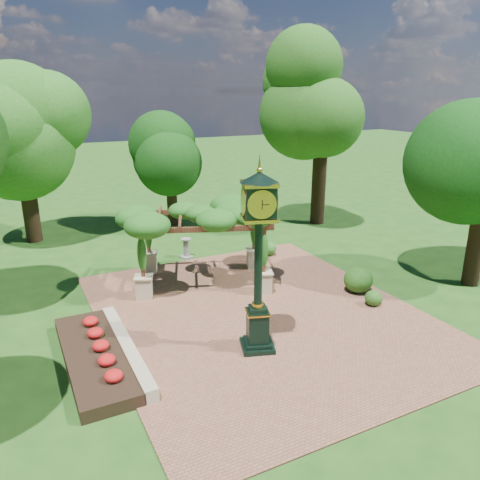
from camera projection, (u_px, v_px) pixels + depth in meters
name	position (u px, v px, depth m)	size (l,w,h in m)	color
ground	(275.00, 327.00, 14.83)	(120.00, 120.00, 0.00)	#1E4714
brick_plaza	(260.00, 314.00, 15.68)	(10.00, 12.00, 0.04)	brown
border_wall	(127.00, 349.00, 13.22)	(0.35, 5.00, 0.40)	#C6B793
flower_bed	(94.00, 357.00, 12.84)	(1.50, 5.00, 0.36)	red
pedestal_clock	(258.00, 247.00, 12.63)	(1.31, 1.31, 5.25)	black
pergola	(202.00, 218.00, 17.57)	(5.80, 4.69, 3.16)	beige
sundial	(186.00, 249.00, 20.93)	(0.61, 0.61, 0.90)	gray
shrub_front	(374.00, 298.00, 16.20)	(0.60, 0.60, 0.54)	#265518
shrub_mid	(358.00, 280.00, 17.23)	(1.06, 1.06, 0.95)	#235417
shrub_back	(268.00, 249.00, 21.15)	(0.69, 0.69, 0.63)	#28631C
tree_west_far	(18.00, 120.00, 21.62)	(4.77, 4.77, 8.55)	black
tree_north	(170.00, 150.00, 25.08)	(3.66, 3.66, 6.03)	#322014
tree_east_far	(324.00, 86.00, 24.36)	(4.66, 4.66, 10.80)	black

